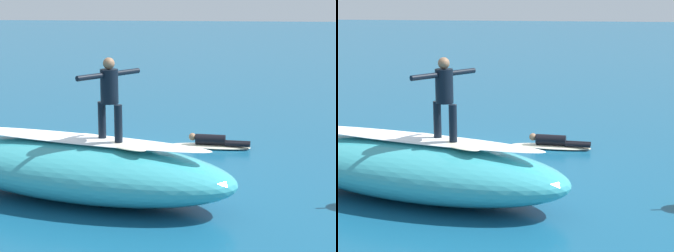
% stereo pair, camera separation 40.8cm
% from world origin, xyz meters
% --- Properties ---
extents(ground_plane, '(120.00, 120.00, 0.00)m').
position_xyz_m(ground_plane, '(0.00, 0.00, 0.00)').
color(ground_plane, '#145175').
extents(wave_crest, '(6.95, 3.96, 1.19)m').
position_xyz_m(wave_crest, '(0.33, 2.44, 0.59)').
color(wave_crest, teal).
rests_on(wave_crest, ground_plane).
extents(wave_foam_lip, '(5.60, 2.28, 0.08)m').
position_xyz_m(wave_foam_lip, '(0.33, 2.44, 1.23)').
color(wave_foam_lip, white).
rests_on(wave_foam_lip, wave_crest).
extents(surfboard_riding, '(1.82, 1.59, 0.08)m').
position_xyz_m(surfboard_riding, '(-0.36, 2.64, 1.23)').
color(surfboard_riding, '#EAE5C6').
rests_on(surfboard_riding, wave_crest).
extents(surfer_riding, '(1.03, 1.25, 1.61)m').
position_xyz_m(surfer_riding, '(-0.36, 2.64, 2.20)').
color(surfer_riding, black).
rests_on(surfer_riding, surfboard_riding).
extents(surfboard_paddling, '(2.17, 0.72, 0.09)m').
position_xyz_m(surfboard_paddling, '(-2.21, -1.69, 0.04)').
color(surfboard_paddling, '#EAE5C6').
rests_on(surfboard_paddling, ground_plane).
extents(surfer_paddling, '(1.63, 0.41, 0.29)m').
position_xyz_m(surfer_paddling, '(-2.33, -1.68, 0.21)').
color(surfer_paddling, black).
rests_on(surfer_paddling, surfboard_paddling).
extents(foam_patch_mid, '(0.57, 0.42, 0.11)m').
position_xyz_m(foam_patch_mid, '(-0.51, -1.34, 0.05)').
color(foam_patch_mid, white).
rests_on(foam_patch_mid, ground_plane).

